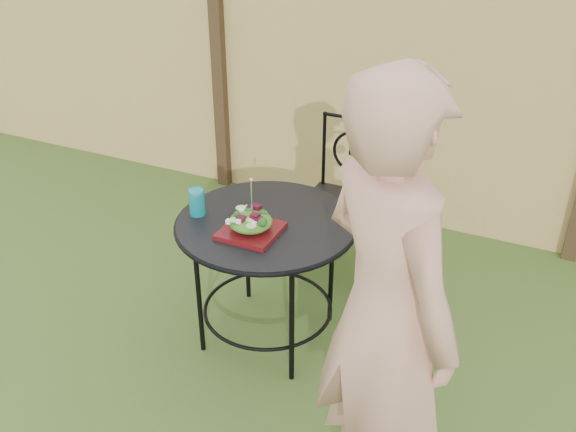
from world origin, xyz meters
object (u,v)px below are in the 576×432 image
(patio_table, at_px, (267,244))
(patio_chair, at_px, (344,194))
(diner, at_px, (385,315))
(salad_plate, at_px, (251,231))

(patio_table, height_order, patio_chair, patio_chair)
(diner, relative_size, salad_plate, 6.78)
(patio_table, relative_size, salad_plate, 3.42)
(diner, height_order, salad_plate, diner)
(patio_chair, xyz_separation_m, diner, (0.71, -1.54, 0.41))
(patio_table, xyz_separation_m, patio_chair, (0.11, 0.84, -0.08))
(patio_chair, distance_m, diner, 1.75)
(patio_chair, height_order, diner, diner)
(patio_chair, relative_size, salad_plate, 3.52)
(patio_table, xyz_separation_m, salad_plate, (-0.01, -0.13, 0.15))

